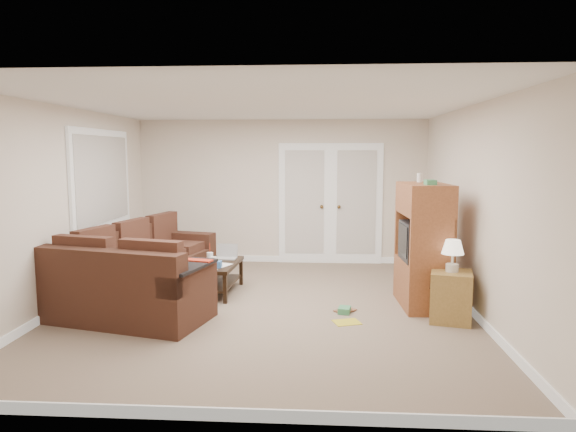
# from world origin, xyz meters

# --- Properties ---
(floor) EXTENTS (5.50, 5.50, 0.00)m
(floor) POSITION_xyz_m (0.00, 0.00, 0.00)
(floor) COLOR gray
(floor) RESTS_ON ground
(ceiling) EXTENTS (5.00, 5.50, 0.02)m
(ceiling) POSITION_xyz_m (0.00, 0.00, 2.50)
(ceiling) COLOR white
(ceiling) RESTS_ON wall_back
(wall_left) EXTENTS (0.02, 5.50, 2.50)m
(wall_left) POSITION_xyz_m (-2.50, 0.00, 1.25)
(wall_left) COLOR silver
(wall_left) RESTS_ON floor
(wall_right) EXTENTS (0.02, 5.50, 2.50)m
(wall_right) POSITION_xyz_m (2.50, 0.00, 1.25)
(wall_right) COLOR silver
(wall_right) RESTS_ON floor
(wall_back) EXTENTS (5.00, 0.02, 2.50)m
(wall_back) POSITION_xyz_m (0.00, 2.75, 1.25)
(wall_back) COLOR silver
(wall_back) RESTS_ON floor
(wall_front) EXTENTS (5.00, 0.02, 2.50)m
(wall_front) POSITION_xyz_m (0.00, -2.75, 1.25)
(wall_front) COLOR silver
(wall_front) RESTS_ON floor
(baseboards) EXTENTS (5.00, 5.50, 0.10)m
(baseboards) POSITION_xyz_m (0.00, 0.00, 0.05)
(baseboards) COLOR silver
(baseboards) RESTS_ON floor
(french_doors) EXTENTS (1.80, 0.05, 2.13)m
(french_doors) POSITION_xyz_m (0.85, 2.71, 1.04)
(french_doors) COLOR silver
(french_doors) RESTS_ON floor
(window_left) EXTENTS (0.05, 1.92, 1.42)m
(window_left) POSITION_xyz_m (-2.46, 1.00, 1.55)
(window_left) COLOR silver
(window_left) RESTS_ON wall_left
(sectional_sofa) EXTENTS (2.08, 3.24, 0.89)m
(sectional_sofa) POSITION_xyz_m (-1.67, 0.17, 0.35)
(sectional_sofa) COLOR #412419
(sectional_sofa) RESTS_ON floor
(coffee_table) EXTENTS (0.58, 1.07, 0.71)m
(coffee_table) POSITION_xyz_m (-0.73, 0.66, 0.23)
(coffee_table) COLOR black
(coffee_table) RESTS_ON floor
(tv_armoire) EXTENTS (0.58, 0.99, 1.67)m
(tv_armoire) POSITION_xyz_m (1.96, 0.22, 0.78)
(tv_armoire) COLOR brown
(tv_armoire) RESTS_ON floor
(side_cabinet) EXTENTS (0.54, 0.54, 0.95)m
(side_cabinet) POSITION_xyz_m (2.18, -0.38, 0.34)
(side_cabinet) COLOR olive
(side_cabinet) RESTS_ON floor
(space_heater) EXTENTS (0.12, 0.10, 0.29)m
(space_heater) POSITION_xyz_m (2.05, 2.33, 0.14)
(space_heater) COLOR silver
(space_heater) RESTS_ON floor
(floor_magazine) EXTENTS (0.35, 0.31, 0.01)m
(floor_magazine) POSITION_xyz_m (0.99, -0.50, 0.00)
(floor_magazine) COLOR gold
(floor_magazine) RESTS_ON floor
(floor_greenbox) EXTENTS (0.17, 0.21, 0.07)m
(floor_greenbox) POSITION_xyz_m (0.97, -0.15, 0.04)
(floor_greenbox) COLOR #3D8756
(floor_greenbox) RESTS_ON floor
(floor_book) EXTENTS (0.30, 0.30, 0.02)m
(floor_book) POSITION_xyz_m (0.92, -0.02, 0.01)
(floor_book) COLOR brown
(floor_book) RESTS_ON floor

